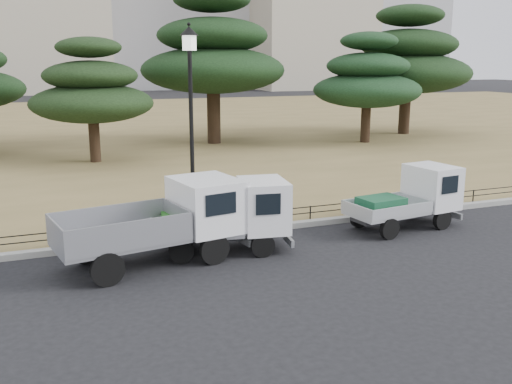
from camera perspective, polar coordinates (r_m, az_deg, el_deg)
name	(u,v)px	position (r m, az deg, el deg)	size (l,w,h in m)	color
ground	(286,262)	(13.74, 3.02, -7.04)	(220.00, 220.00, 0.00)	black
lawn	(115,126)	(42.95, -13.93, 6.39)	(120.00, 56.00, 0.15)	olive
curb	(248,230)	(16.00, -0.77, -3.81)	(120.00, 0.25, 0.16)	gray
truck_large	(163,219)	(13.64, -9.33, -2.69)	(4.59, 2.47, 1.90)	black
truck_kei_front	(231,217)	(14.31, -2.51, -2.49)	(3.54, 1.89, 1.79)	black
truck_kei_rear	(410,198)	(16.94, 15.16, -0.57)	(3.46, 1.81, 1.73)	black
street_lamp	(191,96)	(15.19, -6.55, 9.54)	(0.48, 0.48, 5.42)	black
pipe_fence	(246,216)	(16.04, -0.96, -2.44)	(38.00, 0.04, 0.40)	black
pine_center_left	(91,91)	(27.16, -16.13, 9.70)	(5.52, 5.52, 5.62)	black
pine_center_right	(213,55)	(32.34, -4.34, 13.54)	(7.97, 7.97, 8.46)	black
pine_east_near	(367,79)	(33.29, 11.08, 11.00)	(6.10, 6.10, 6.16)	black
pine_east_far	(408,60)	(37.87, 14.91, 12.60)	(7.93, 7.93, 7.96)	black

